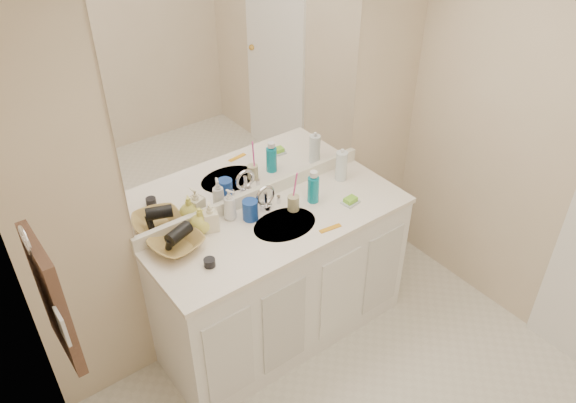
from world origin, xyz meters
The scene contains 24 objects.
wall_back centered at (0.00, 1.30, 1.20)m, with size 2.60×0.02×2.40m, color beige.
vanity_cabinet centered at (0.00, 1.02, 0.42)m, with size 1.50×0.55×0.85m, color white.
countertop centered at (0.00, 1.02, 0.86)m, with size 1.52×0.57×0.03m, color white.
backsplash centered at (0.00, 1.29, 0.92)m, with size 1.52×0.03×0.08m, color white.
sink_basin centered at (0.00, 1.00, 0.87)m, with size 0.37×0.37×0.02m, color beige.
faucet centered at (0.00, 1.18, 0.94)m, with size 0.02×0.02×0.11m, color silver.
mirror centered at (0.00, 1.29, 1.56)m, with size 1.48×0.01×1.20m, color white.
blue_mug centered at (-0.12, 1.16, 0.94)m, with size 0.09×0.09×0.12m, color #153A94.
tan_cup centered at (0.12, 1.08, 0.92)m, with size 0.07×0.07×0.09m, color tan.
toothbrush centered at (0.13, 1.08, 1.03)m, with size 0.01×0.01×0.19m, color #FF43AB.
mouthwash_bottle centered at (0.26, 1.08, 0.96)m, with size 0.07×0.07×0.16m, color #0D879D.
clear_pump_bottle centered at (0.54, 1.16, 0.97)m, with size 0.07×0.07×0.19m, color white.
soap_dish centered at (0.42, 0.94, 0.89)m, with size 0.09×0.08×0.01m, color silver.
green_soap centered at (0.42, 0.94, 0.90)m, with size 0.07×0.05×0.03m, color #7ED032.
orange_comb centered at (0.17, 0.82, 0.88)m, with size 0.13×0.03×0.01m, color orange.
dark_jar centered at (-0.50, 0.96, 0.90)m, with size 0.06×0.06×0.04m, color black.
soap_bottle_white centered at (-0.21, 1.23, 0.97)m, with size 0.07×0.07×0.19m, color white.
soap_bottle_cream centered at (-0.34, 1.21, 0.97)m, with size 0.08×0.08×0.17m, color #F7EEC9.
soap_bottle_yellow centered at (-0.39, 1.23, 0.95)m, with size 0.12×0.12×0.15m, color #E7E25A.
wicker_basket centered at (-0.57, 1.18, 0.91)m, with size 0.26×0.26×0.06m, color #AA8644.
hair_dryer centered at (-0.55, 1.18, 0.97)m, with size 0.07×0.07×0.14m, color black.
towel_ring centered at (-1.27, 0.77, 1.55)m, with size 0.11×0.11×0.01m, color silver.
hand_towel centered at (-1.25, 0.77, 1.25)m, with size 0.04×0.32×0.55m, color #38261E.
switch_plate centered at (-1.27, 0.57, 1.30)m, with size 0.01×0.09×0.13m, color silver.
Camera 1 is at (-1.44, -0.94, 2.77)m, focal length 35.00 mm.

